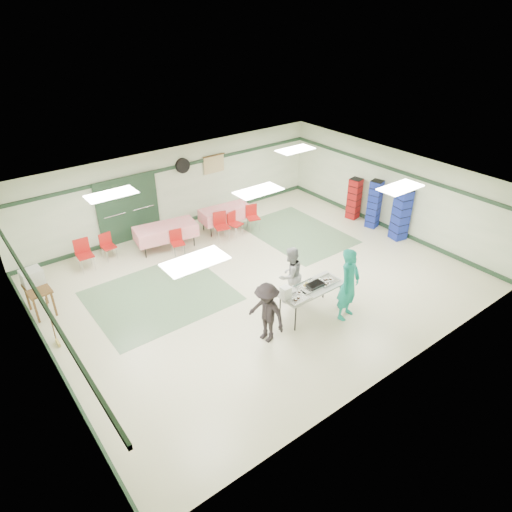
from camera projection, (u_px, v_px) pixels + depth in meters
floor at (258, 281)px, 12.67m from camera, size 11.00×11.00×0.00m
ceiling at (258, 190)px, 11.31m from camera, size 11.00×11.00×0.00m
wall_back at (175, 187)px, 15.08m from camera, size 11.00×0.00×11.00m
wall_front at (398, 324)px, 8.89m from camera, size 11.00×0.00×11.00m
wall_left at (40, 316)px, 9.11m from camera, size 0.00×9.00×9.00m
wall_right at (392, 190)px, 14.87m from camera, size 0.00×9.00×9.00m
trim_back at (174, 167)px, 14.71m from camera, size 11.00×0.06×0.10m
baseboard_back at (179, 223)px, 15.71m from camera, size 11.00×0.06×0.12m
trim_left at (33, 287)px, 8.77m from camera, size 0.06×9.00×0.10m
baseboard_left at (56, 364)px, 9.77m from camera, size 0.06×9.00×0.12m
trim_right at (394, 170)px, 14.50m from camera, size 0.06×9.00×0.10m
baseboard_right at (385, 226)px, 15.50m from camera, size 0.06×9.00×0.12m
green_patch_a at (160, 296)px, 12.04m from camera, size 3.50×3.00×0.01m
green_patch_b at (297, 233)px, 15.16m from camera, size 2.50×3.50×0.01m
double_door_left at (114, 213)px, 14.04m from camera, size 0.90×0.06×2.10m
double_door_right at (142, 206)px, 14.54m from camera, size 0.90×0.06×2.10m
door_frame at (129, 210)px, 14.27m from camera, size 2.00×0.03×2.15m
wall_fan at (183, 166)px, 14.84m from camera, size 0.50×0.10×0.50m
scroll_banner at (214, 164)px, 15.57m from camera, size 0.80×0.02×0.60m
serving_table at (311, 290)px, 11.05m from camera, size 1.72×0.70×0.76m
sheet_tray_right at (327, 281)px, 11.28m from camera, size 0.55×0.42×0.02m
sheet_tray_mid at (309, 287)px, 11.05m from camera, size 0.63×0.48×0.02m
sheet_tray_left at (298, 298)px, 10.64m from camera, size 0.55×0.42×0.02m
baking_pan at (315, 285)px, 11.05m from camera, size 0.44×0.28×0.08m
foam_box_stack at (286, 293)px, 10.59m from camera, size 0.22×0.20×0.30m
volunteer_teal at (349, 284)px, 10.85m from camera, size 0.77×0.60×1.87m
volunteer_grey at (290, 275)px, 11.51m from camera, size 0.79×0.64×1.53m
volunteer_dark at (267, 313)px, 10.19m from camera, size 0.74×1.06×1.50m
dining_table_a at (225, 213)px, 15.19m from camera, size 1.72×0.87×0.77m
dining_table_b at (166, 231)px, 14.04m from camera, size 1.97×1.11×0.77m
chair_a at (234, 221)px, 14.81m from camera, size 0.46×0.46×0.82m
chair_b at (221, 223)px, 14.52m from camera, size 0.53×0.53×0.93m
chair_c at (252, 215)px, 15.20m from camera, size 0.49×0.49×0.85m
chair_d at (177, 240)px, 13.72m from camera, size 0.45×0.45×0.81m
chair_loose_a at (107, 244)px, 13.52m from camera, size 0.40×0.40×0.80m
chair_loose_b at (83, 251)px, 12.96m from camera, size 0.45×0.45×0.93m
crate_stack_blue_a at (401, 215)px, 14.44m from camera, size 0.51×0.51×1.68m
crate_stack_red at (354, 199)px, 15.84m from camera, size 0.44×0.44×1.46m
crate_stack_blue_b at (374, 204)px, 15.18m from camera, size 0.44×0.44×1.65m
printer_table at (38, 292)px, 11.12m from camera, size 0.56×0.83×0.74m
office_printer at (32, 277)px, 11.13m from camera, size 0.52×0.46×0.38m
broom at (51, 320)px, 10.09m from camera, size 0.06×0.21×1.28m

